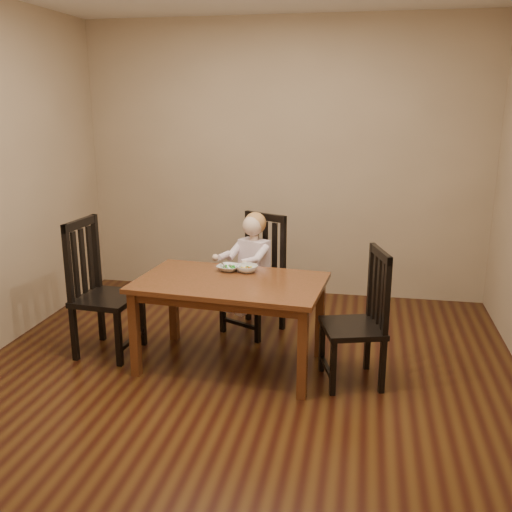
% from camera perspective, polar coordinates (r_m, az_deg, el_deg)
% --- Properties ---
extents(room, '(4.01, 4.01, 2.71)m').
position_cam_1_polar(room, '(3.75, -1.69, 6.48)').
color(room, '#3F240D').
rests_on(room, ground).
extents(dining_table, '(1.40, 0.91, 0.67)m').
position_cam_1_polar(dining_table, '(4.15, -2.58, -3.46)').
color(dining_table, '#482A10').
rests_on(dining_table, room).
extents(chair_child, '(0.57, 0.56, 1.00)m').
position_cam_1_polar(chair_child, '(4.86, 0.04, -2.00)').
color(chair_child, black).
rests_on(chair_child, room).
extents(chair_left, '(0.47, 0.49, 1.06)m').
position_cam_1_polar(chair_left, '(4.56, -15.27, -3.34)').
color(chair_left, black).
rests_on(chair_left, room).
extents(chair_right, '(0.50, 0.51, 0.96)m').
position_cam_1_polar(chair_right, '(4.02, 10.32, -6.34)').
color(chair_right, black).
rests_on(chair_right, room).
extents(toddler, '(0.46, 0.50, 0.55)m').
position_cam_1_polar(toddler, '(4.78, -0.33, -0.52)').
color(toddler, white).
rests_on(toddler, chair_child).
extents(bowl_peas, '(0.21, 0.21, 0.04)m').
position_cam_1_polar(bowl_peas, '(4.35, -2.72, -1.20)').
color(bowl_peas, silver).
rests_on(bowl_peas, dining_table).
extents(bowl_veg, '(0.20, 0.20, 0.05)m').
position_cam_1_polar(bowl_veg, '(4.31, -0.91, -1.27)').
color(bowl_veg, silver).
rests_on(bowl_veg, dining_table).
extents(fork, '(0.08, 0.09, 0.04)m').
position_cam_1_polar(fork, '(4.34, -3.31, -0.94)').
color(fork, silver).
rests_on(fork, bowl_peas).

